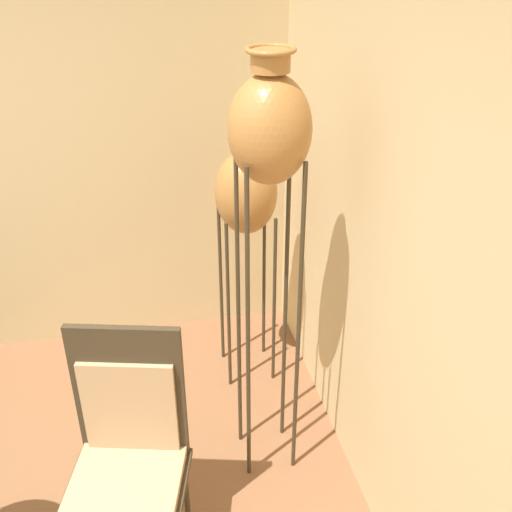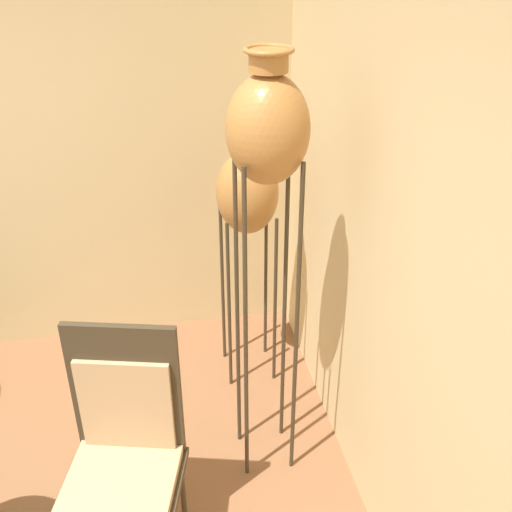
# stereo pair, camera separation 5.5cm
# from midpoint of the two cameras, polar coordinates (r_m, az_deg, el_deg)

# --- Properties ---
(wall_right) EXTENTS (0.06, 8.04, 2.70)m
(wall_right) POSITION_cam_midpoint_polar(r_m,az_deg,el_deg) (2.08, 18.17, -5.04)
(wall_right) COLOR #D1B784
(wall_right) RESTS_ON ground_plane
(vase_stand_tall) EXTENTS (0.33, 0.33, 2.07)m
(vase_stand_tall) POSITION_cam_midpoint_polar(r_m,az_deg,el_deg) (2.40, 1.81, 11.15)
(vase_stand_tall) COLOR #382D1E
(vase_stand_tall) RESTS_ON ground_plane
(vase_stand_medium) EXTENTS (0.34, 0.34, 1.52)m
(vase_stand_medium) POSITION_cam_midpoint_polar(r_m,az_deg,el_deg) (3.24, -0.34, 5.90)
(vase_stand_medium) COLOR #382D1E
(vase_stand_medium) RESTS_ON ground_plane
(chair) EXTENTS (0.57, 0.55, 1.12)m
(chair) POSITION_cam_midpoint_polar(r_m,az_deg,el_deg) (2.60, -11.87, -17.13)
(chair) COLOR #382D1E
(chair) RESTS_ON ground_plane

